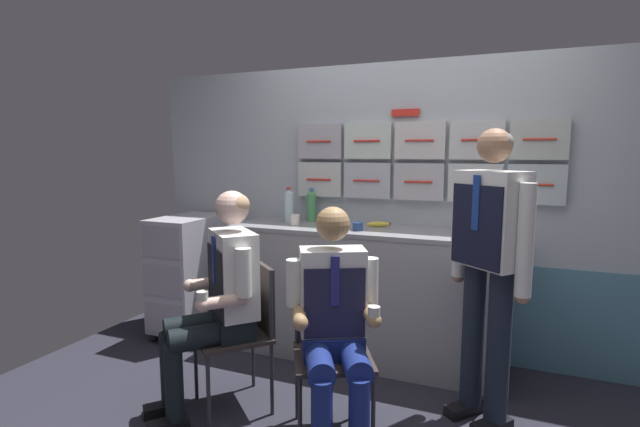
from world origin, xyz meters
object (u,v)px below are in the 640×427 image
Objects in this scene: service_trolley at (189,271)px; folding_chair_right at (331,334)px; folding_chair_left at (247,319)px; crew_member_standing at (489,255)px; paper_cup_tan at (336,219)px; crew_member_left at (220,292)px; crew_member_right at (335,319)px; snack_banana at (378,224)px; water_bottle_short at (289,206)px.

service_trolley is 1.76m from folding_chair_right.
crew_member_standing is (1.31, 0.33, 0.43)m from folding_chair_left.
crew_member_standing is at bearing 25.17° from folding_chair_right.
service_trolley is at bearing 152.55° from folding_chair_right.
folding_chair_left is at bearing -99.42° from paper_cup_tan.
crew_member_right is (0.72, -0.06, -0.04)m from crew_member_left.
crew_member_left is 7.46× the size of snack_banana.
paper_cup_tan is (1.20, 0.25, 0.47)m from service_trolley.
crew_member_right reaches higher than paper_cup_tan.
folding_chair_left is at bearing -78.90° from water_bottle_short.
crew_member_standing is 1.62m from water_bottle_short.
snack_banana is at bearing -10.09° from paper_cup_tan.
crew_member_left is (-0.11, -0.12, 0.19)m from folding_chair_left.
crew_member_left is 0.79× the size of crew_member_standing.
folding_chair_left is 13.13× the size of paper_cup_tan.
crew_member_standing is 9.42× the size of snack_banana.
service_trolley is at bearing -168.04° from paper_cup_tan.
crew_member_standing reaches higher than crew_member_left.
water_bottle_short is (0.84, 0.16, 0.57)m from service_trolley.
folding_chair_left is 1.11m from water_bottle_short.
crew_member_right is 1.19m from snack_banana.
folding_chair_right is 0.52× the size of crew_member_standing.
crew_member_left reaches higher than crew_member_right.
crew_member_left reaches higher than paper_cup_tan.
service_trolley is at bearing 135.71° from crew_member_left.
folding_chair_left is 0.69× the size of crew_member_right.
water_bottle_short is 0.72m from snack_banana.
service_trolley is 1.91m from crew_member_right.
crew_member_right reaches higher than service_trolley.
water_bottle_short is at bearing 126.58° from folding_chair_right.
crew_member_right is (1.64, -0.96, 0.15)m from service_trolley.
crew_member_left is 0.68m from folding_chair_right.
water_bottle_short is (-0.08, 1.06, 0.38)m from crew_member_left.
paper_cup_tan is at bearing 14.45° from water_bottle_short.
service_trolley reaches higher than folding_chair_right.
crew_member_right is at bearing -4.91° from crew_member_left.
crew_member_right is at bearing -30.28° from service_trolley.
water_bottle_short is 4.19× the size of paper_cup_tan.
folding_chair_left is 0.52× the size of crew_member_standing.
snack_banana is at bearing 94.58° from crew_member_right.
service_trolley is at bearing -172.97° from snack_banana.
folding_chair_left is at bearing 163.66° from crew_member_right.
service_trolley is 1.29m from folding_chair_left.
paper_cup_tan reaches higher than service_trolley.
water_bottle_short is (-0.72, 0.97, 0.56)m from folding_chair_right.
crew_member_left is at bearing -44.29° from service_trolley.
snack_banana is at bearing 7.03° from service_trolley.
folding_chair_left is at bearing 47.87° from crew_member_left.
crew_member_standing reaches higher than crew_member_right.
snack_banana is (-0.02, 1.00, 0.46)m from folding_chair_right.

